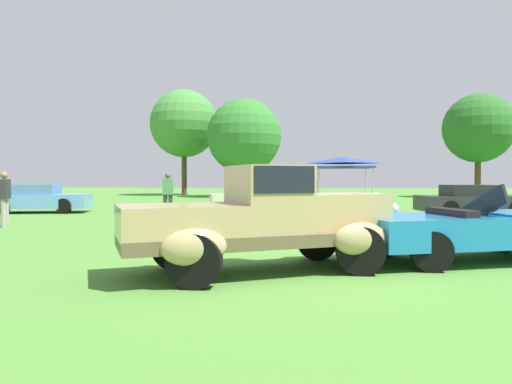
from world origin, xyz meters
The scene contains 12 objects.
ground_plane centered at (0.00, 0.00, 0.00)m, with size 120.00×120.00×0.00m, color #4C8433.
feature_pickup_truck centered at (-0.50, -0.35, 0.87)m, with size 4.57×3.19×1.70m.
neighbor_convertible centered at (3.29, 1.08, 0.58)m, with size 4.58×2.89×1.40m.
show_car_skyblue centered at (-11.08, 11.44, 0.60)m, with size 4.32×2.49×1.22m.
show_car_cream centered at (-1.58, 12.75, 0.60)m, with size 4.83×2.83×1.22m.
show_car_charcoal centered at (6.85, 11.42, 0.60)m, with size 4.37×2.19×1.22m.
spectator_between_cars centered at (-4.94, 9.81, 0.91)m, with size 0.44×0.31×1.69m.
spectator_by_row centered at (-8.86, 5.73, 0.91)m, with size 0.32×0.44×1.69m.
canopy_tent_left_field centered at (2.61, 19.92, 2.42)m, with size 3.21×3.21×2.71m.
treeline_far_left centered at (-9.72, 31.54, 6.05)m, with size 5.71×5.71×8.92m.
treeline_mid_left centered at (-4.23, 28.48, 4.70)m, with size 5.74×5.74×7.58m.
treeline_center centered at (13.35, 28.98, 5.19)m, with size 5.16×5.16×7.78m.
Camera 1 is at (0.09, -7.82, 1.51)m, focal length 33.17 mm.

